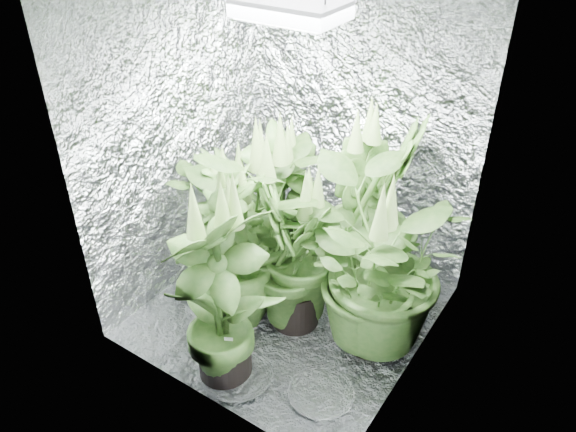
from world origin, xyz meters
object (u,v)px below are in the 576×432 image
(plant_c, at_px, (375,211))
(plant_e, at_px, (377,270))
(plant_b, at_px, (282,204))
(plant_a, at_px, (263,218))
(circulation_fan, at_px, (406,301))
(plant_f, at_px, (220,296))
(plant_h, at_px, (232,253))
(plant_g, at_px, (296,257))
(plant_d, at_px, (230,222))
(grow_lamp, at_px, (290,10))

(plant_c, relative_size, plant_e, 1.04)
(plant_b, xyz_separation_m, plant_c, (0.60, 0.13, 0.09))
(plant_a, relative_size, circulation_fan, 3.83)
(plant_a, height_order, plant_e, plant_a)
(plant_f, distance_m, plant_h, 0.48)
(plant_e, distance_m, plant_g, 0.47)
(plant_d, bearing_deg, circulation_fan, 13.46)
(plant_e, relative_size, plant_f, 1.00)
(circulation_fan, bearing_deg, plant_f, -147.33)
(grow_lamp, distance_m, plant_d, 1.47)
(plant_a, relative_size, plant_e, 0.99)
(plant_a, xyz_separation_m, plant_c, (0.54, 0.42, 0.02))
(circulation_fan, bearing_deg, plant_h, -171.56)
(grow_lamp, xyz_separation_m, plant_g, (0.07, -0.05, -1.34))
(plant_a, xyz_separation_m, plant_h, (-0.02, -0.28, -0.09))
(plant_e, bearing_deg, plant_c, 117.75)
(plant_e, height_order, plant_g, plant_e)
(plant_a, relative_size, plant_f, 1.00)
(plant_e, bearing_deg, plant_f, -129.47)
(plant_h, bearing_deg, plant_b, 94.13)
(plant_a, bearing_deg, grow_lamp, -14.52)
(plant_g, bearing_deg, plant_c, 66.56)
(plant_d, xyz_separation_m, plant_f, (0.49, -0.69, 0.12))
(plant_b, relative_size, circulation_fan, 3.45)
(plant_a, height_order, plant_g, plant_a)
(plant_e, bearing_deg, plant_g, -169.10)
(plant_b, xyz_separation_m, plant_h, (0.04, -0.57, -0.03))
(plant_f, xyz_separation_m, plant_h, (-0.25, 0.40, -0.08))
(plant_c, distance_m, plant_h, 0.90)
(plant_c, height_order, plant_g, plant_c)
(plant_b, relative_size, plant_g, 1.03)
(grow_lamp, relative_size, circulation_fan, 1.57)
(plant_a, height_order, plant_d, plant_a)
(plant_g, bearing_deg, plant_e, 10.90)
(grow_lamp, bearing_deg, plant_d, 172.57)
(grow_lamp, bearing_deg, plant_g, -35.69)
(plant_b, bearing_deg, plant_e, -20.66)
(plant_g, distance_m, plant_h, 0.37)
(plant_f, bearing_deg, circulation_fan, 56.66)
(plant_h, bearing_deg, plant_e, 18.16)
(plant_b, bearing_deg, plant_c, 12.08)
(plant_g, bearing_deg, plant_d, 168.39)
(plant_e, bearing_deg, plant_h, -161.84)
(plant_a, relative_size, plant_g, 1.15)
(plant_f, height_order, plant_g, plant_f)
(plant_c, bearing_deg, circulation_fan, -24.25)
(circulation_fan, bearing_deg, grow_lamp, -175.76)
(plant_c, relative_size, plant_d, 1.30)
(grow_lamp, height_order, plant_e, grow_lamp)
(plant_d, height_order, plant_f, plant_f)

